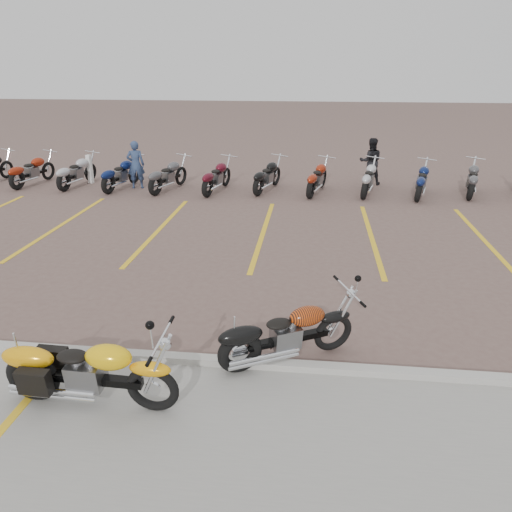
# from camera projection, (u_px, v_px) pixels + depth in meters

# --- Properties ---
(ground) EXTENTS (100.00, 100.00, 0.00)m
(ground) POSITION_uv_depth(u_px,v_px,m) (241.00, 303.00, 8.97)
(ground) COLOR #6F574F
(ground) RESTS_ON ground
(concrete_apron) EXTENTS (60.00, 5.00, 0.01)m
(concrete_apron) POSITION_uv_depth(u_px,v_px,m) (173.00, 511.00, 4.80)
(concrete_apron) COLOR #9E9B93
(concrete_apron) RESTS_ON ground
(curb) EXTENTS (60.00, 0.18, 0.12)m
(curb) POSITION_uv_depth(u_px,v_px,m) (220.00, 362.00, 7.10)
(curb) COLOR #ADAAA3
(curb) RESTS_ON ground
(parking_stripes) EXTENTS (38.00, 5.50, 0.01)m
(parking_stripes) POSITION_uv_depth(u_px,v_px,m) (263.00, 232.00, 12.67)
(parking_stripes) COLOR yellow
(parking_stripes) RESTS_ON ground
(yellow_cruiser) EXTENTS (2.26, 0.35, 0.93)m
(yellow_cruiser) POSITION_uv_depth(u_px,v_px,m) (87.00, 373.00, 6.15)
(yellow_cruiser) COLOR black
(yellow_cruiser) RESTS_ON ground
(flame_cruiser) EXTENTS (1.90, 1.10, 0.86)m
(flame_cruiser) POSITION_uv_depth(u_px,v_px,m) (283.00, 335.00, 7.06)
(flame_cruiser) COLOR black
(flame_cruiser) RESTS_ON ground
(person_a) EXTENTS (0.66, 0.52, 1.61)m
(person_a) POSITION_uv_depth(u_px,v_px,m) (136.00, 165.00, 16.87)
(person_a) COLOR navy
(person_a) RESTS_ON ground
(person_b) EXTENTS (0.81, 0.64, 1.62)m
(person_b) POSITION_uv_depth(u_px,v_px,m) (371.00, 161.00, 17.40)
(person_b) COLOR black
(person_b) RESTS_ON ground
(bollard) EXTENTS (0.17, 0.17, 1.00)m
(bollard) POSITION_uv_depth(u_px,v_px,m) (90.00, 169.00, 17.70)
(bollard) COLOR white
(bollard) RESTS_ON ground
(bg_bike_row) EXTENTS (20.83, 2.09, 1.10)m
(bg_bike_row) POSITION_uv_depth(u_px,v_px,m) (267.00, 175.00, 16.53)
(bg_bike_row) COLOR black
(bg_bike_row) RESTS_ON ground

